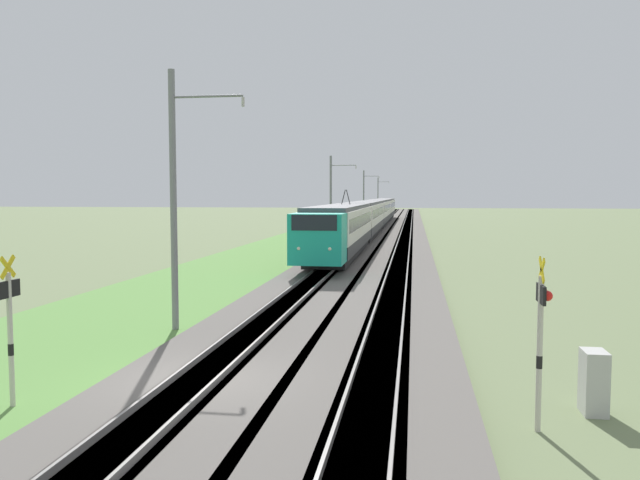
# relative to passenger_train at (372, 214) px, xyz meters

# --- Properties ---
(ground_plane) EXTENTS (400.00, 400.00, 0.00)m
(ground_plane) POSITION_rel_passenger_train_xyz_m (-61.14, 0.00, -2.32)
(ground_plane) COLOR #6B7A51
(ballast_main) EXTENTS (240.00, 4.40, 0.30)m
(ballast_main) POSITION_rel_passenger_train_xyz_m (-11.14, 0.00, -2.17)
(ballast_main) COLOR #605B56
(ballast_main) RESTS_ON ground
(ballast_adjacent) EXTENTS (240.00, 4.40, 0.30)m
(ballast_adjacent) POSITION_rel_passenger_train_xyz_m (-11.14, -4.11, -2.17)
(ballast_adjacent) COLOR #605B56
(ballast_adjacent) RESTS_ON ground
(track_main) EXTENTS (240.00, 1.57, 0.45)m
(track_main) POSITION_rel_passenger_train_xyz_m (-11.14, 0.00, -2.16)
(track_main) COLOR #4C4238
(track_main) RESTS_ON ground
(track_adjacent) EXTENTS (240.00, 1.57, 0.45)m
(track_adjacent) POSITION_rel_passenger_train_xyz_m (-11.14, -4.11, -2.16)
(track_adjacent) COLOR #4C4238
(track_adjacent) RESTS_ON ground
(grass_verge) EXTENTS (240.00, 9.30, 0.12)m
(grass_verge) POSITION_rel_passenger_train_xyz_m (-11.14, 5.31, -2.26)
(grass_verge) COLOR #5B8E42
(grass_verge) RESTS_ON ground
(passenger_train) EXTENTS (87.35, 2.92, 4.97)m
(passenger_train) POSITION_rel_passenger_train_xyz_m (0.00, 0.00, 0.00)
(passenger_train) COLOR #19A88E
(passenger_train) RESTS_ON ground
(crossing_signal_near) EXTENTS (0.70, 0.23, 3.36)m
(crossing_signal_near) POSITION_rel_passenger_train_xyz_m (-63.02, 3.48, -0.28)
(crossing_signal_near) COLOR beige
(crossing_signal_near) RESTS_ON ground
(crossing_signal_far) EXTENTS (0.70, 0.23, 3.43)m
(crossing_signal_far) POSITION_rel_passenger_train_xyz_m (-62.51, -7.42, -0.23)
(crossing_signal_far) COLOR beige
(crossing_signal_far) RESTS_ON ground
(catenary_mast_near) EXTENTS (0.22, 2.56, 8.69)m
(catenary_mast_near) POSITION_rel_passenger_train_xyz_m (-55.24, 2.84, 2.17)
(catenary_mast_near) COLOR slate
(catenary_mast_near) RESTS_ON ground
(catenary_mast_mid) EXTENTS (0.22, 2.56, 8.29)m
(catenary_mast_mid) POSITION_rel_passenger_train_xyz_m (-15.82, 2.84, 1.96)
(catenary_mast_mid) COLOR slate
(catenary_mast_mid) RESTS_ON ground
(catenary_mast_far) EXTENTS (0.22, 2.56, 8.39)m
(catenary_mast_far) POSITION_rel_passenger_train_xyz_m (23.60, 2.84, 2.01)
(catenary_mast_far) COLOR slate
(catenary_mast_far) RESTS_ON ground
(catenary_mast_distant) EXTENTS (0.22, 2.56, 8.28)m
(catenary_mast_distant) POSITION_rel_passenger_train_xyz_m (63.01, 2.84, 1.96)
(catenary_mast_distant) COLOR slate
(catenary_mast_distant) RESTS_ON ground
(equipment_cabinet) EXTENTS (0.68, 0.48, 1.35)m
(equipment_cabinet) POSITION_rel_passenger_train_xyz_m (-61.31, -8.76, -1.65)
(equipment_cabinet) COLOR #B7B7B2
(equipment_cabinet) RESTS_ON ground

